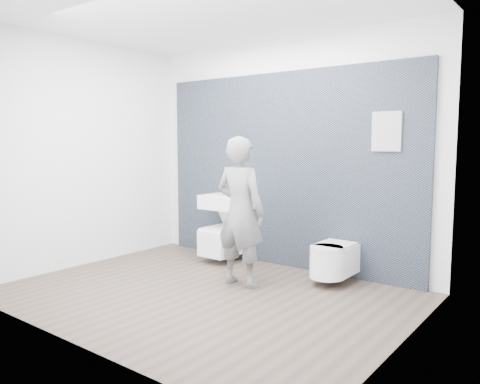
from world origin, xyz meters
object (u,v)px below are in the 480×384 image
Objects in this scene: washbasin at (226,201)px; toilet_rounded at (332,260)px; visitor at (240,212)px; toilet_square at (223,239)px.

toilet_rounded is at bearing -3.44° from washbasin.
visitor is (-0.77, -0.65, 0.54)m from toilet_rounded.
washbasin reaches higher than toilet_square.
washbasin is 0.50m from toilet_square.
washbasin is 0.38× the size of visitor.
washbasin is at bearing 176.56° from toilet_rounded.
visitor reaches higher than toilet_rounded.
visitor is at bearing -40.52° from toilet_square.
toilet_square is 1.13× the size of toilet_rounded.
washbasin is at bearing -44.64° from visitor.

